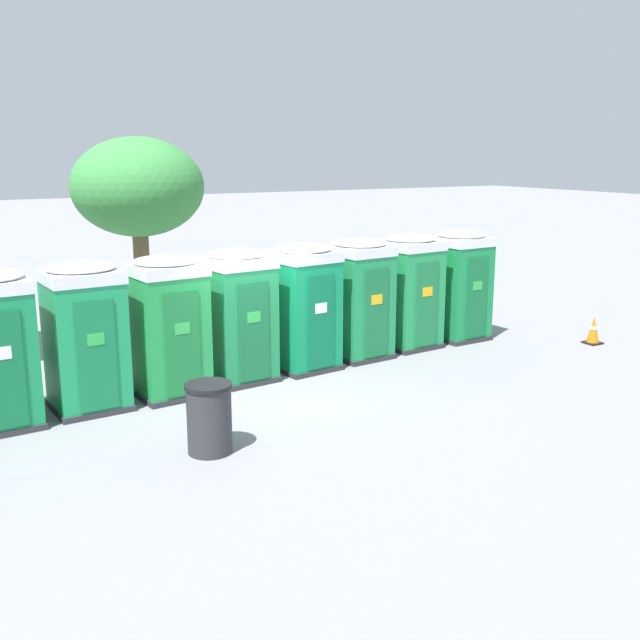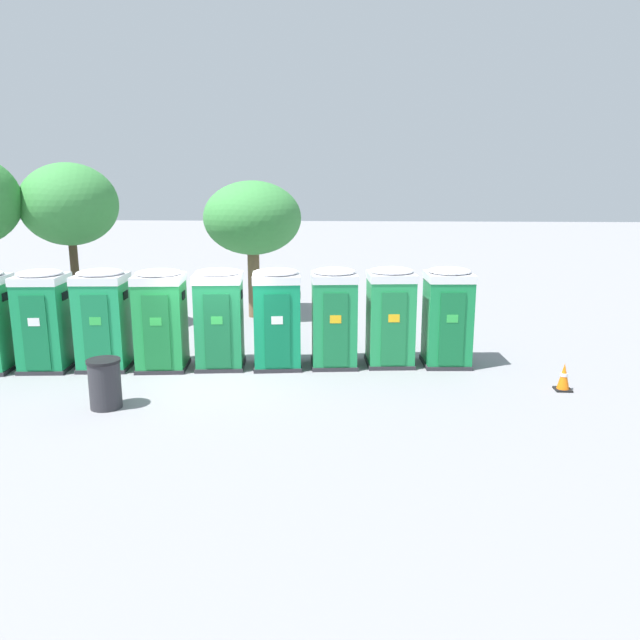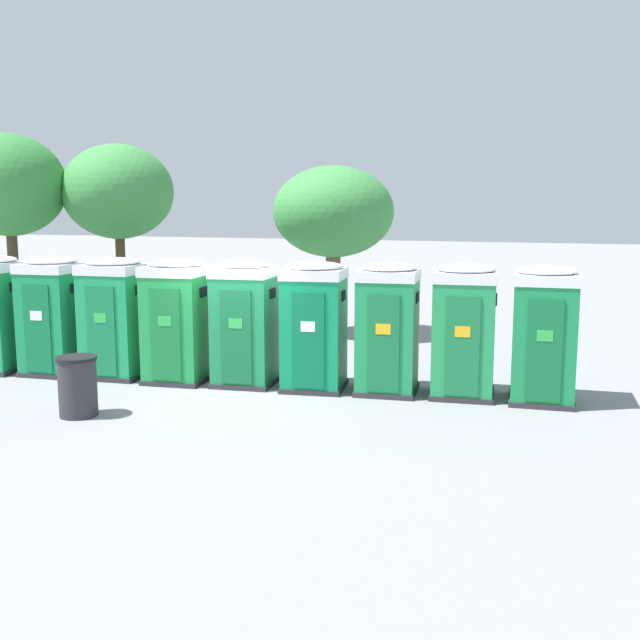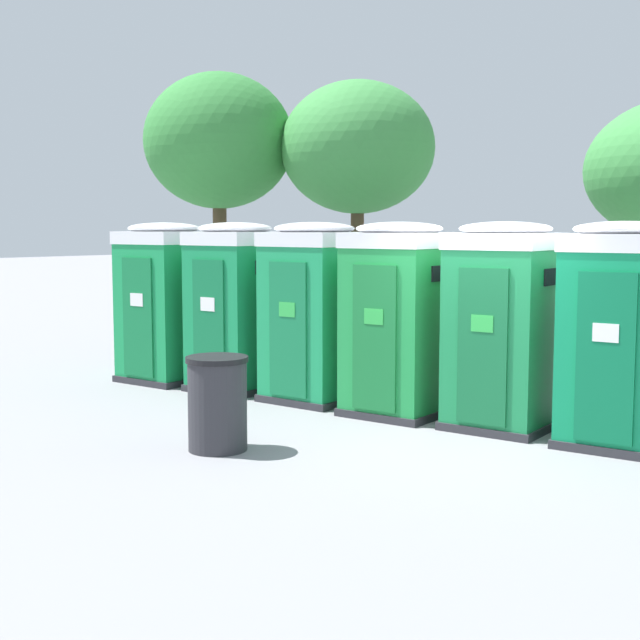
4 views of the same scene
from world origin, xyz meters
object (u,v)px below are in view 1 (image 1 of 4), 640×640
at_px(portapotty_2, 85,336).
at_px(portapotty_5, 303,307).
at_px(portapotty_6, 359,298).
at_px(street_tree_1, 138,188).
at_px(portapotty_3, 168,326).
at_px(portapotty_8, 459,285).
at_px(trash_can, 209,418).
at_px(portapotty_4, 238,315).
at_px(portapotty_7, 409,291).
at_px(traffic_cone, 593,330).

distance_m(portapotty_2, portapotty_5, 4.36).
xyz_separation_m(portapotty_6, street_tree_1, (-2.99, 5.77, 2.12)).
distance_m(portapotty_3, portapotty_6, 4.36).
distance_m(portapotty_8, trash_can, 8.41).
bearing_deg(portapotty_4, trash_can, -120.11).
xyz_separation_m(portapotty_5, portapotty_7, (2.88, 0.39, 0.00)).
relative_size(portapotty_2, trash_can, 2.42).
height_order(portapotty_4, traffic_cone, portapotty_4).
height_order(portapotty_2, portapotty_5, same).
distance_m(portapotty_3, portapotty_5, 2.90).
height_order(portapotty_8, street_tree_1, street_tree_1).
xyz_separation_m(portapotty_5, traffic_cone, (6.73, -1.49, -0.97)).
bearing_deg(trash_can, portapotty_3, 83.13).
relative_size(street_tree_1, traffic_cone, 7.31).
xyz_separation_m(portapotty_2, street_tree_1, (2.80, 6.31, 2.12)).
distance_m(portapotty_2, portapotty_4, 2.91).
distance_m(street_tree_1, trash_can, 9.71).
distance_m(portapotty_7, portapotty_8, 1.46).
relative_size(portapotty_2, portapotty_8, 1.00).
distance_m(portapotty_5, portapotty_6, 1.45).
bearing_deg(portapotty_7, portapotty_4, -173.71).
height_order(street_tree_1, traffic_cone, street_tree_1).
height_order(portapotty_4, portapotty_6, same).
bearing_deg(trash_can, street_tree_1, 79.53).
bearing_deg(portapotty_2, portapotty_7, 5.82).
xyz_separation_m(portapotty_8, traffic_cone, (2.39, -1.92, -0.97)).
xyz_separation_m(trash_can, traffic_cone, (9.96, 1.67, -0.22)).
distance_m(portapotty_5, street_tree_1, 6.51).
distance_m(portapotty_7, trash_can, 7.11).
bearing_deg(portapotty_4, portapotty_2, -174.90).
bearing_deg(portapotty_2, street_tree_1, 66.10).
xyz_separation_m(portapotty_6, trash_can, (-4.67, -3.36, -0.75)).
xyz_separation_m(portapotty_3, portapotty_5, (2.89, 0.31, 0.00)).
distance_m(portapotty_4, traffic_cone, 8.35).
bearing_deg(portapotty_2, portapotty_3, 1.63).
relative_size(portapotty_3, portapotty_6, 1.00).
distance_m(portapotty_2, portapotty_8, 8.71).
bearing_deg(portapotty_6, portapotty_4, -174.39).
relative_size(portapotty_3, street_tree_1, 0.54).
bearing_deg(portapotty_5, portapotty_8, 5.65).
bearing_deg(portapotty_6, portapotty_5, -172.38).
relative_size(portapotty_3, traffic_cone, 3.97).
relative_size(portapotty_5, street_tree_1, 0.54).
relative_size(portapotty_4, street_tree_1, 0.54).
distance_m(portapotty_6, portapotty_8, 2.90).
xyz_separation_m(portapotty_6, traffic_cone, (5.29, -1.68, -0.97)).
relative_size(portapotty_4, portapotty_5, 1.00).
relative_size(portapotty_3, portapotty_7, 1.00).
xyz_separation_m(portapotty_8, trash_can, (-7.57, -3.59, -0.75)).
xyz_separation_m(portapotty_5, street_tree_1, (-1.55, 5.96, 2.12)).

